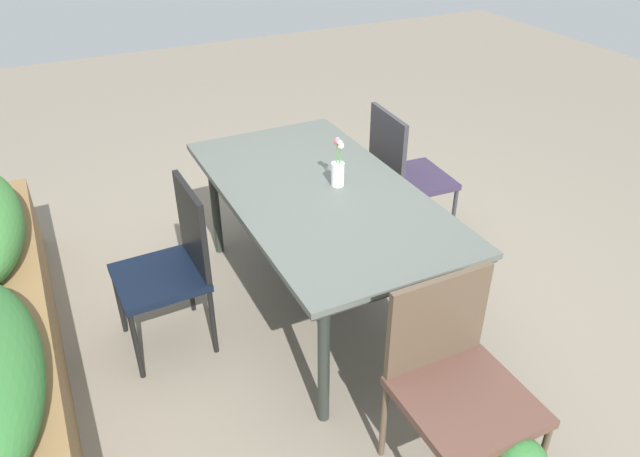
{
  "coord_description": "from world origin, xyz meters",
  "views": [
    {
      "loc": [
        -2.52,
        1.27,
        2.32
      ],
      "look_at": [
        0.06,
        0.01,
        0.53
      ],
      "focal_mm": 33.84,
      "sensor_mm": 36.0,
      "label": 1
    }
  ],
  "objects_px": {
    "dining_table": "(320,200)",
    "chair_far_side": "(173,261)",
    "chair_near_right": "(403,170)",
    "chair_end_left": "(455,376)",
    "flower_vase": "(338,169)"
  },
  "relations": [
    {
      "from": "dining_table",
      "to": "flower_vase",
      "type": "distance_m",
      "value": 0.19
    },
    {
      "from": "dining_table",
      "to": "chair_end_left",
      "type": "distance_m",
      "value": 1.26
    },
    {
      "from": "dining_table",
      "to": "chair_far_side",
      "type": "height_order",
      "value": "chair_far_side"
    },
    {
      "from": "chair_near_right",
      "to": "chair_far_side",
      "type": "xyz_separation_m",
      "value": [
        -0.35,
        1.64,
        -0.01
      ]
    },
    {
      "from": "chair_far_side",
      "to": "chair_end_left",
      "type": "distance_m",
      "value": 1.55
    },
    {
      "from": "chair_far_side",
      "to": "chair_near_right",
      "type": "bearing_deg",
      "value": -79.7
    },
    {
      "from": "chair_near_right",
      "to": "chair_end_left",
      "type": "height_order",
      "value": "chair_near_right"
    },
    {
      "from": "chair_far_side",
      "to": "chair_end_left",
      "type": "height_order",
      "value": "chair_far_side"
    },
    {
      "from": "dining_table",
      "to": "chair_end_left",
      "type": "bearing_deg",
      "value": -180.0
    },
    {
      "from": "dining_table",
      "to": "flower_vase",
      "type": "relative_size",
      "value": 6.55
    },
    {
      "from": "flower_vase",
      "to": "chair_far_side",
      "type": "bearing_deg",
      "value": 86.7
    },
    {
      "from": "dining_table",
      "to": "chair_near_right",
      "type": "relative_size",
      "value": 1.94
    },
    {
      "from": "chair_near_right",
      "to": "chair_end_left",
      "type": "distance_m",
      "value": 1.85
    },
    {
      "from": "dining_table",
      "to": "chair_near_right",
      "type": "height_order",
      "value": "chair_near_right"
    },
    {
      "from": "chair_near_right",
      "to": "flower_vase",
      "type": "distance_m",
      "value": 0.88
    }
  ]
}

